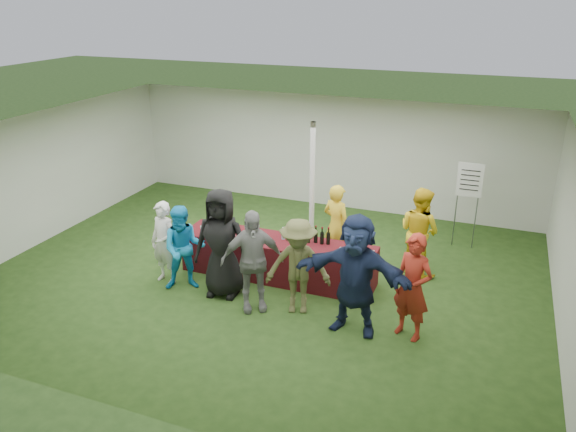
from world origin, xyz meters
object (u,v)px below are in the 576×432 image
at_px(staff_pourer, 336,226).
at_px(customer_5, 355,275).
at_px(dump_bucket, 359,254).
at_px(customer_0, 164,243).
at_px(customer_6, 413,287).
at_px(customer_1, 184,248).
at_px(customer_3, 252,261).
at_px(customer_2, 222,243).
at_px(customer_4, 298,267).
at_px(serving_table, 278,259).
at_px(staff_back, 419,231).
at_px(wine_list_sign, 469,186).

relative_size(staff_pourer, customer_5, 0.85).
xyz_separation_m(dump_bucket, customer_0, (-3.41, -0.66, -0.07)).
bearing_deg(customer_5, customer_6, 12.59).
height_order(customer_1, customer_3, customer_3).
distance_m(customer_1, customer_2, 0.74).
distance_m(customer_4, customer_5, 1.03).
height_order(serving_table, customer_1, customer_1).
height_order(customer_2, customer_4, customer_2).
relative_size(dump_bucket, customer_4, 0.16).
xyz_separation_m(serving_table, customer_0, (-1.84, -0.88, 0.39)).
distance_m(staff_pourer, staff_back, 1.53).
bearing_deg(serving_table, dump_bucket, -7.95).
bearing_deg(customer_5, dump_bucket, 103.20).
xyz_separation_m(customer_1, customer_2, (0.71, 0.06, 0.19)).
distance_m(wine_list_sign, customer_5, 4.07).
distance_m(staff_pourer, customer_2, 2.32).
bearing_deg(staff_back, customer_2, 65.20).
relative_size(customer_2, customer_5, 1.00).
xyz_separation_m(customer_4, customer_5, (1.00, -0.21, 0.15)).
bearing_deg(wine_list_sign, customer_1, -140.96).
height_order(staff_pourer, staff_back, staff_back).
bearing_deg(wine_list_sign, dump_bucket, -117.56).
distance_m(customer_0, customer_2, 1.19).
bearing_deg(serving_table, staff_pourer, 44.70).
distance_m(customer_3, customer_4, 0.76).
bearing_deg(customer_3, dump_bucket, -0.35).
distance_m(customer_2, customer_6, 3.27).
bearing_deg(customer_5, customer_0, 177.68).
relative_size(dump_bucket, wine_list_sign, 0.15).
relative_size(wine_list_sign, staff_back, 1.07).
xyz_separation_m(staff_back, customer_5, (-0.60, -2.31, 0.13)).
distance_m(wine_list_sign, customer_1, 5.75).
distance_m(staff_pourer, customer_6, 2.57).
relative_size(dump_bucket, customer_2, 0.14).
xyz_separation_m(staff_back, customer_3, (-2.33, -2.29, 0.04)).
bearing_deg(wine_list_sign, serving_table, -139.26).
relative_size(staff_back, customer_0, 1.10).
bearing_deg(customer_3, customer_6, -29.19).
distance_m(dump_bucket, staff_pourer, 1.29).
xyz_separation_m(wine_list_sign, customer_5, (-1.31, -3.84, -0.35)).
relative_size(serving_table, customer_6, 2.13).
xyz_separation_m(serving_table, customer_6, (2.60, -1.05, 0.47)).
height_order(staff_pourer, customer_3, customer_3).
distance_m(staff_pourer, customer_4, 1.83).
bearing_deg(customer_1, customer_3, -36.00).
bearing_deg(wine_list_sign, customer_6, -97.25).
height_order(wine_list_sign, customer_4, wine_list_sign).
xyz_separation_m(serving_table, customer_2, (-0.66, -0.90, 0.59)).
distance_m(wine_list_sign, customer_2, 5.16).
relative_size(wine_list_sign, customer_1, 1.16).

